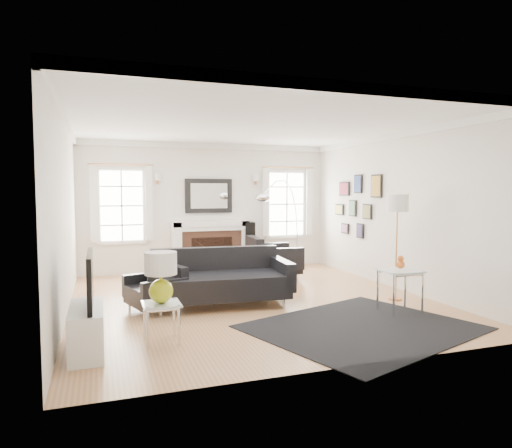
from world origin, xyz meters
name	(u,v)px	position (x,y,z in m)	size (l,w,h in m)	color
floor	(251,300)	(0.00, 0.00, 0.00)	(6.00, 6.00, 0.00)	#A27244
back_wall	(208,207)	(0.00, 3.00, 1.40)	(5.50, 0.04, 2.80)	silver
front_wall	(348,227)	(0.00, -3.00, 1.40)	(5.50, 0.04, 2.80)	silver
left_wall	(65,216)	(-2.75, 0.00, 1.40)	(0.04, 6.00, 2.80)	silver
right_wall	(397,211)	(2.75, 0.00, 1.40)	(0.04, 6.00, 2.80)	silver
ceiling	(251,124)	(0.00, 0.00, 2.80)	(5.50, 6.00, 0.02)	white
crown_molding	(251,128)	(0.00, 0.00, 2.74)	(5.50, 6.00, 0.12)	white
fireplace	(211,247)	(0.00, 2.79, 0.54)	(1.70, 0.69, 1.11)	white
mantel_mirror	(209,196)	(0.00, 2.95, 1.65)	(1.05, 0.07, 0.75)	black
window_left	(122,205)	(-1.85, 2.95, 1.46)	(1.24, 0.15, 1.62)	white
window_right	(286,204)	(1.85, 2.95, 1.46)	(1.24, 0.15, 1.62)	white
gallery_wall	(357,202)	(2.72, 1.30, 1.53)	(0.04, 1.73, 1.29)	black
tv_unit	(87,322)	(-2.44, -1.70, 0.33)	(0.35, 1.00, 1.09)	white
area_rug	(363,327)	(0.87, -1.91, 0.01)	(2.65, 2.21, 0.01)	black
sofa	(219,280)	(-0.57, -0.11, 0.38)	(2.23, 1.15, 0.70)	black
armchair_left	(158,290)	(-1.50, -0.19, 0.30)	(0.91, 0.97, 0.54)	black
armchair_right	(271,259)	(0.93, 1.56, 0.39)	(1.01, 1.11, 0.70)	black
coffee_table	(186,283)	(-1.05, 0.08, 0.33)	(0.80, 0.80, 0.36)	silver
side_table_left	(161,312)	(-1.64, -1.66, 0.37)	(0.43, 0.43, 0.47)	silver
nesting_table	(400,278)	(1.79, -1.43, 0.50)	(0.56, 0.47, 0.62)	silver
gourd_lamp	(161,274)	(-1.64, -1.66, 0.81)	(0.37, 0.37, 0.59)	#AFBD17
orange_vase	(401,263)	(1.79, -1.43, 0.72)	(0.12, 0.12, 0.19)	#CB5A1A
arc_floor_lamp	(281,222)	(1.34, 2.01, 1.11)	(1.45, 1.34, 2.06)	white
stick_floor_lamp	(397,209)	(2.20, -0.77, 1.47)	(0.34, 0.34, 1.70)	#BF7C42
speaker_tower	(250,246)	(0.84, 2.65, 0.53)	(0.21, 0.21, 1.07)	black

